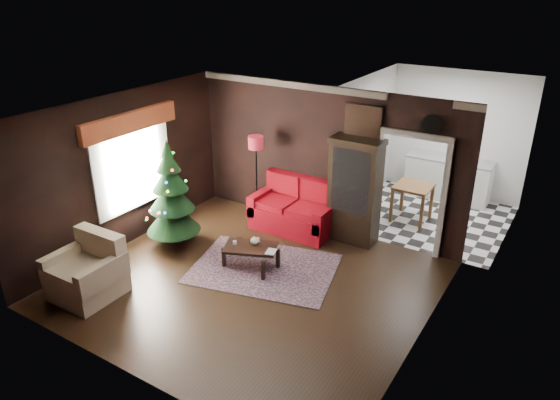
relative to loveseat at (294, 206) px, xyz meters
The scene contains 26 objects.
floor 2.15m from the loveseat, 78.96° to the right, with size 5.50×5.50×0.00m, color black.
ceiling 3.11m from the loveseat, 78.96° to the right, with size 5.50×5.50×0.00m, color white.
wall_back 1.08m from the loveseat, 48.37° to the left, with size 5.50×5.50×0.00m, color black.
wall_front 4.66m from the loveseat, 84.98° to the right, with size 5.50×5.50×0.00m, color black.
wall_left 3.25m from the loveseat, 138.90° to the right, with size 5.50×5.50×0.00m, color black.
wall_right 3.86m from the loveseat, 33.06° to the right, with size 5.50×5.50×0.00m, color black.
doorway 2.22m from the loveseat, 12.09° to the left, with size 1.10×0.10×2.10m, color silver, non-canonical shape.
left_window 3.11m from the loveseat, 141.31° to the right, with size 0.05×1.60×1.40m, color white.
valance 3.40m from the loveseat, 140.32° to the right, with size 0.12×2.10×0.35m, color #9F4026.
kitchen_floor 2.91m from the loveseat, 42.88° to the left, with size 3.00×3.00×0.00m, color white.
kitchen_window 4.17m from the loveseat, 58.30° to the left, with size 0.70×0.06×0.70m, color white.
rug 1.67m from the loveseat, 78.03° to the right, with size 2.38×1.73×0.01m, color #52424E.
loveseat is the anchor object (origin of this frame).
curio_cabinet 1.25m from the loveseat, 10.83° to the left, with size 0.90×0.45×1.90m, color black, non-canonical shape.
floor_lamp 0.91m from the loveseat, behind, with size 0.32×0.32×1.89m, color black, non-canonical shape.
christmas_tree 2.38m from the loveseat, 131.37° to the right, with size 0.98×0.98×1.86m, color #08330F, non-canonical shape.
armchair 3.98m from the loveseat, 113.20° to the right, with size 0.99×0.99×1.01m, color tan, non-canonical shape.
coffee_table 1.66m from the loveseat, 86.01° to the right, with size 0.88×0.53×0.39m, color black, non-canonical shape.
teapot 1.56m from the loveseat, 84.91° to the right, with size 0.16×0.16×0.15m, color #ECE7C9, non-canonical shape.
cup_a 1.43m from the loveseat, 85.55° to the right, with size 0.07×0.07×0.06m, color white.
cup_b 1.71m from the loveseat, 95.38° to the right, with size 0.07×0.07×0.06m, color white.
book 1.69m from the loveseat, 74.95° to the right, with size 0.16×0.02×0.21m, color #9B7D5E.
wall_clock 3.04m from the loveseat, ahead, with size 0.32×0.32×0.06m, color silver.
painting 2.13m from the loveseat, 19.40° to the left, with size 0.62×0.05×0.52m, color #BB7142.
kitchen_counter 3.79m from the loveseat, 56.31° to the left, with size 1.80×0.60×0.90m, color white.
kitchen_table 2.45m from the loveseat, 42.51° to the left, with size 0.70×0.70×0.75m, color #56331F, non-canonical shape.
Camera 1 is at (4.19, -5.78, 4.63)m, focal length 33.01 mm.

